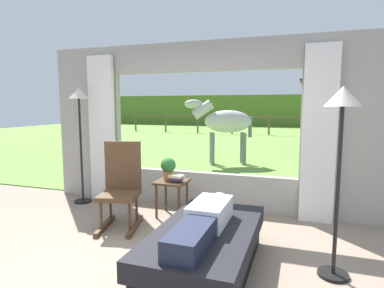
{
  "coord_description": "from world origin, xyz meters",
  "views": [
    {
      "loc": [
        1.39,
        -2.42,
        1.59
      ],
      "look_at": [
        0.0,
        1.8,
        1.05
      ],
      "focal_mm": 29.61,
      "sensor_mm": 36.0,
      "label": 1
    }
  ],
  "objects_px": {
    "reclining_person": "(205,220)",
    "book_stack": "(176,178)",
    "horse": "(225,122)",
    "recliner_sofa": "(206,248)",
    "floor_lamp_left": "(79,110)",
    "side_table": "(172,187)",
    "potted_plant": "(168,167)",
    "rocking_chair": "(121,185)",
    "pasture_tree": "(319,110)",
    "floor_lamp_right": "(341,125)"
  },
  "relations": [
    {
      "from": "reclining_person",
      "to": "book_stack",
      "type": "height_order",
      "value": "reclining_person"
    },
    {
      "from": "reclining_person",
      "to": "horse",
      "type": "relative_size",
      "value": 0.79
    },
    {
      "from": "reclining_person",
      "to": "recliner_sofa",
      "type": "bearing_deg",
      "value": 90.99
    },
    {
      "from": "recliner_sofa",
      "to": "floor_lamp_left",
      "type": "bearing_deg",
      "value": 150.95
    },
    {
      "from": "reclining_person",
      "to": "side_table",
      "type": "relative_size",
      "value": 2.75
    },
    {
      "from": "recliner_sofa",
      "to": "reclining_person",
      "type": "xyz_separation_m",
      "value": [
        0.0,
        -0.05,
        0.3
      ]
    },
    {
      "from": "reclining_person",
      "to": "potted_plant",
      "type": "relative_size",
      "value": 4.48
    },
    {
      "from": "reclining_person",
      "to": "side_table",
      "type": "distance_m",
      "value": 1.63
    },
    {
      "from": "floor_lamp_left",
      "to": "horse",
      "type": "height_order",
      "value": "floor_lamp_left"
    },
    {
      "from": "reclining_person",
      "to": "rocking_chair",
      "type": "distance_m",
      "value": 1.59
    },
    {
      "from": "reclining_person",
      "to": "potted_plant",
      "type": "xyz_separation_m",
      "value": [
        -0.96,
        1.43,
        0.18
      ]
    },
    {
      "from": "potted_plant",
      "to": "pasture_tree",
      "type": "height_order",
      "value": "pasture_tree"
    },
    {
      "from": "rocking_chair",
      "to": "potted_plant",
      "type": "xyz_separation_m",
      "value": [
        0.41,
        0.62,
        0.16
      ]
    },
    {
      "from": "side_table",
      "to": "floor_lamp_left",
      "type": "height_order",
      "value": "floor_lamp_left"
    },
    {
      "from": "side_table",
      "to": "floor_lamp_right",
      "type": "bearing_deg",
      "value": -27.23
    },
    {
      "from": "rocking_chair",
      "to": "potted_plant",
      "type": "distance_m",
      "value": 0.76
    },
    {
      "from": "potted_plant",
      "to": "floor_lamp_right",
      "type": "relative_size",
      "value": 0.18
    },
    {
      "from": "potted_plant",
      "to": "reclining_person",
      "type": "bearing_deg",
      "value": -56.08
    },
    {
      "from": "reclining_person",
      "to": "book_stack",
      "type": "distance_m",
      "value": 1.53
    },
    {
      "from": "floor_lamp_left",
      "to": "floor_lamp_right",
      "type": "relative_size",
      "value": 1.07
    },
    {
      "from": "recliner_sofa",
      "to": "floor_lamp_right",
      "type": "distance_m",
      "value": 1.7
    },
    {
      "from": "reclining_person",
      "to": "floor_lamp_left",
      "type": "distance_m",
      "value": 3.11
    },
    {
      "from": "recliner_sofa",
      "to": "book_stack",
      "type": "distance_m",
      "value": 1.53
    },
    {
      "from": "side_table",
      "to": "book_stack",
      "type": "xyz_separation_m",
      "value": [
        0.09,
        -0.06,
        0.15
      ]
    },
    {
      "from": "potted_plant",
      "to": "horse",
      "type": "height_order",
      "value": "horse"
    },
    {
      "from": "recliner_sofa",
      "to": "side_table",
      "type": "xyz_separation_m",
      "value": [
        -0.88,
        1.32,
        0.21
      ]
    },
    {
      "from": "pasture_tree",
      "to": "recliner_sofa",
      "type": "bearing_deg",
      "value": -99.64
    },
    {
      "from": "rocking_chair",
      "to": "floor_lamp_right",
      "type": "xyz_separation_m",
      "value": [
        2.54,
        -0.49,
        0.88
      ]
    },
    {
      "from": "book_stack",
      "to": "floor_lamp_right",
      "type": "distance_m",
      "value": 2.35
    },
    {
      "from": "floor_lamp_left",
      "to": "floor_lamp_right",
      "type": "xyz_separation_m",
      "value": [
        3.7,
        -1.2,
        -0.1
      ]
    },
    {
      "from": "reclining_person",
      "to": "horse",
      "type": "xyz_separation_m",
      "value": [
        -1.03,
        5.53,
        0.63
      ]
    },
    {
      "from": "recliner_sofa",
      "to": "side_table",
      "type": "bearing_deg",
      "value": 124.74
    },
    {
      "from": "rocking_chair",
      "to": "pasture_tree",
      "type": "xyz_separation_m",
      "value": [
        2.88,
        8.08,
        0.9
      ]
    },
    {
      "from": "reclining_person",
      "to": "floor_lamp_left",
      "type": "height_order",
      "value": "floor_lamp_left"
    },
    {
      "from": "horse",
      "to": "reclining_person",
      "type": "bearing_deg",
      "value": 171.14
    },
    {
      "from": "horse",
      "to": "pasture_tree",
      "type": "height_order",
      "value": "pasture_tree"
    },
    {
      "from": "floor_lamp_left",
      "to": "horse",
      "type": "xyz_separation_m",
      "value": [
        1.5,
        4.02,
        -0.36
      ]
    },
    {
      "from": "reclining_person",
      "to": "pasture_tree",
      "type": "distance_m",
      "value": 9.06
    },
    {
      "from": "reclining_person",
      "to": "floor_lamp_right",
      "type": "bearing_deg",
      "value": 16.07
    },
    {
      "from": "rocking_chair",
      "to": "side_table",
      "type": "height_order",
      "value": "rocking_chair"
    },
    {
      "from": "side_table",
      "to": "horse",
      "type": "height_order",
      "value": "horse"
    },
    {
      "from": "floor_lamp_left",
      "to": "recliner_sofa",
      "type": "bearing_deg",
      "value": -30.04
    },
    {
      "from": "side_table",
      "to": "pasture_tree",
      "type": "bearing_deg",
      "value": 72.41
    },
    {
      "from": "floor_lamp_left",
      "to": "floor_lamp_right",
      "type": "distance_m",
      "value": 3.89
    },
    {
      "from": "horse",
      "to": "pasture_tree",
      "type": "xyz_separation_m",
      "value": [
        2.53,
        3.35,
        0.29
      ]
    },
    {
      "from": "side_table",
      "to": "floor_lamp_left",
      "type": "relative_size",
      "value": 0.28
    },
    {
      "from": "pasture_tree",
      "to": "floor_lamp_left",
      "type": "bearing_deg",
      "value": -118.66
    },
    {
      "from": "recliner_sofa",
      "to": "book_stack",
      "type": "xyz_separation_m",
      "value": [
        -0.79,
        1.26,
        0.36
      ]
    },
    {
      "from": "horse",
      "to": "book_stack",
      "type": "bearing_deg",
      "value": 163.87
    },
    {
      "from": "floor_lamp_left",
      "to": "floor_lamp_right",
      "type": "bearing_deg",
      "value": -17.96
    }
  ]
}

